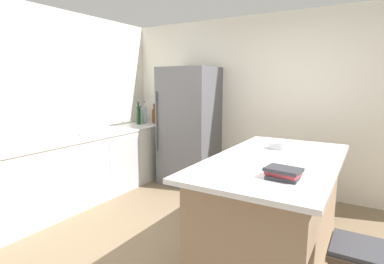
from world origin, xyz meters
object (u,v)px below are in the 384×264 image
Objects in this scene: gin_bottle at (141,116)px; mixing_bowl at (279,145)px; soda_bottle at (145,115)px; bar_stool at (360,263)px; whiskey_bottle at (154,116)px; wine_bottle at (138,115)px; cookbook_stack at (283,173)px; refrigerator at (189,126)px; sink_faucet at (61,126)px; paper_towel_roll at (83,126)px; kitchen_island at (273,206)px.

gin_bottle is 1.44× the size of mixing_bowl.
gin_bottle is (-0.02, -0.08, -0.03)m from soda_bottle.
bar_stool is 1.88× the size of whiskey_bottle.
cookbook_stack is (2.90, -1.77, -0.09)m from wine_bottle.
refrigerator is 8.74× the size of mixing_bowl.
wine_bottle is at bearing 89.43° from sink_faucet.
refrigerator is 6.08× the size of gin_bottle.
mixing_bowl is (2.63, -0.99, -0.09)m from soda_bottle.
soda_bottle is at bearing 90.22° from sink_faucet.
bar_stool is 2.97× the size of mixing_bowl.
paper_towel_roll is 0.81× the size of wine_bottle.
gin_bottle reaches higher than sink_faucet.
whiskey_bottle reaches higher than kitchen_island.
mixing_bowl is at bearing 9.83° from paper_towel_roll.
bar_stool is 4.07m from soda_bottle.
refrigerator reaches higher than mixing_bowl.
sink_faucet is 2.93m from cookbook_stack.
wine_bottle is at bearing 155.73° from kitchen_island.
bar_stool is 0.71m from cookbook_stack.
soda_bottle is at bearing -137.43° from whiskey_bottle.
cookbook_stack is (2.80, -2.08, -0.06)m from whiskey_bottle.
paper_towel_roll is at bearing -90.27° from whiskey_bottle.
cookbook_stack is (2.92, -1.97, -0.08)m from soda_bottle.
bar_stool is at bearing -33.52° from whiskey_bottle.
sink_faucet is at bearing -165.12° from mixing_bowl.
mixing_bowl is at bearing -20.61° from soda_bottle.
paper_towel_roll is 1.23m from wine_bottle.
whiskey_bottle is at bearing 143.39° from cookbook_stack.
bar_stool is at bearing -43.02° from kitchen_island.
kitchen_island is at bearing -37.66° from refrigerator.
refrigerator is at bearing 58.95° from paper_towel_roll.
kitchen_island is at bearing 0.42° from paper_towel_roll.
mixing_bowl reaches higher than kitchen_island.
bar_stool is at bearing -39.33° from refrigerator.
paper_towel_roll is (-0.83, -1.38, 0.12)m from refrigerator.
bar_stool is 3.95m from wine_bottle.
bar_stool is 1.45m from mixing_bowl.
refrigerator is at bearing -10.52° from whiskey_bottle.
refrigerator reaches higher than kitchen_island.
wine_bottle is at bearing 94.22° from paper_towel_roll.
cookbook_stack is at bearing -5.60° from sink_faucet.
whiskey_bottle reaches higher than cookbook_stack.
wine_bottle is (-0.10, -0.30, 0.03)m from whiskey_bottle.
paper_towel_roll is 1.35m from gin_bottle.
cookbook_stack is (0.21, -0.56, 0.50)m from kitchen_island.
mixing_bowl is at bearing -29.30° from refrigerator.
gin_bottle reaches higher than kitchen_island.
sink_faucet reaches higher than mixing_bowl.
gin_bottle is at bearing 161.14° from mixing_bowl.
mixing_bowl is at bearing 14.88° from sink_faucet.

